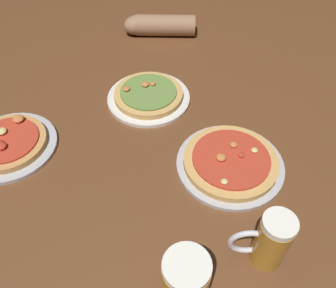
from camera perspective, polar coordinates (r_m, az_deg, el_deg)
name	(u,v)px	position (r m, az deg, el deg)	size (l,w,h in m)	color
ground_plane	(168,152)	(1.01, 0.00, -1.34)	(2.40, 2.40, 0.03)	brown
pizza_plate_near	(230,162)	(0.96, 10.11, -2.94)	(0.29, 0.29, 0.05)	#B2B2B7
pizza_plate_far	(149,96)	(1.14, -3.19, 7.85)	(0.27, 0.27, 0.05)	silver
pizza_plate_side	(8,144)	(1.08, -24.54, 0.05)	(0.27, 0.27, 0.05)	#B2B2B7
beer_mug_dark	(270,240)	(0.78, 16.20, -14.85)	(0.12, 0.08, 0.15)	#B27A23
beer_mug_amber	(184,285)	(0.71, 2.64, -21.91)	(0.13, 0.11, 0.16)	#B27A23
diner_arm	(157,25)	(1.46, -1.76, 18.76)	(0.28, 0.17, 0.08)	#936B4C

